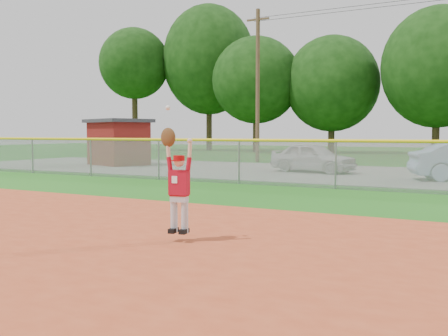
# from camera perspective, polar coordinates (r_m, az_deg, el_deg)

# --- Properties ---
(ground) EXTENTS (120.00, 120.00, 0.00)m
(ground) POSITION_cam_1_polar(r_m,az_deg,el_deg) (6.90, -10.26, -10.63)
(ground) COLOR #1D5D15
(ground) RESTS_ON ground
(parking_strip) EXTENTS (44.00, 10.00, 0.03)m
(parking_strip) POSITION_cam_1_polar(r_m,az_deg,el_deg) (21.71, 16.78, -0.71)
(parking_strip) COLOR slate
(parking_strip) RESTS_ON ground
(car_white_a) EXTENTS (4.00, 2.24, 1.28)m
(car_white_a) POSITION_cam_1_polar(r_m,az_deg,el_deg) (22.11, 10.13, 1.19)
(car_white_a) COLOR silver
(car_white_a) RESTS_ON parking_strip
(utility_shed) EXTENTS (4.00, 3.57, 2.48)m
(utility_shed) POSITION_cam_1_polar(r_m,az_deg,el_deg) (27.48, -11.97, 2.94)
(utility_shed) COLOR #5E100D
(utility_shed) RESTS_ON ground
(outfield_fence) EXTENTS (40.06, 0.10, 1.55)m
(outfield_fence) POSITION_cam_1_polar(r_m,az_deg,el_deg) (15.81, 12.65, 0.82)
(outfield_fence) COLOR gray
(outfield_fence) RESTS_ON ground
(power_lines) EXTENTS (19.40, 0.24, 9.00)m
(power_lines) POSITION_cam_1_polar(r_m,az_deg,el_deg) (27.58, 21.49, 9.85)
(power_lines) COLOR #4C3823
(power_lines) RESTS_ON ground
(tree_line) EXTENTS (62.37, 13.00, 14.43)m
(tree_line) POSITION_cam_1_polar(r_m,az_deg,el_deg) (43.65, 23.91, 11.29)
(tree_line) COLOR #422D1C
(tree_line) RESTS_ON ground
(ballplayer) EXTENTS (0.55, 0.26, 1.99)m
(ballplayer) POSITION_cam_1_polar(r_m,az_deg,el_deg) (7.82, -5.34, -1.49)
(ballplayer) COLOR silver
(ballplayer) RESTS_ON ground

